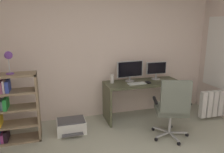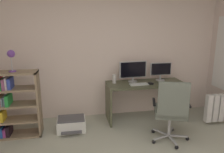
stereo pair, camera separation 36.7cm
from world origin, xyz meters
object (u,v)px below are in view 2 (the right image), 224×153
object	(u,v)px
computer_mouse	(151,83)
desk_lamp	(11,56)
keyboard	(139,84)
printer	(71,124)
office_chair	(171,109)
desk	(145,92)
monitor_secondary	(161,70)
bookshelf	(9,105)
desktop_speaker	(114,79)
monitor_main	(133,70)

from	to	relation	value
computer_mouse	desk_lamp	size ratio (longest dim) A/B	0.29
keyboard	printer	world-z (taller)	keyboard
computer_mouse	office_chair	xyz separation A→B (m)	(0.04, -0.82, -0.18)
desk	keyboard	world-z (taller)	keyboard
monitor_secondary	office_chair	world-z (taller)	monitor_secondary
office_chair	bookshelf	world-z (taller)	bookshelf
desktop_speaker	desk_lamp	size ratio (longest dim) A/B	0.49
desktop_speaker	printer	distance (m)	1.14
monitor_secondary	computer_mouse	world-z (taller)	monitor_secondary
keyboard	desktop_speaker	world-z (taller)	desktop_speaker
monitor_secondary	desk_lamp	size ratio (longest dim) A/B	1.24
desk_lamp	office_chair	bearing A→B (deg)	-15.42
office_chair	desk_lamp	world-z (taller)	desk_lamp
keyboard	desk_lamp	world-z (taller)	desk_lamp
monitor_main	desktop_speaker	world-z (taller)	monitor_main
desktop_speaker	desk_lamp	world-z (taller)	desk_lamp
desk	monitor_secondary	xyz separation A→B (m)	(0.35, 0.13, 0.40)
computer_mouse	printer	distance (m)	1.63
monitor_secondary	computer_mouse	xyz separation A→B (m)	(-0.29, -0.25, -0.20)
desk_lamp	printer	distance (m)	1.52
desktop_speaker	office_chair	distance (m)	1.26
monitor_main	office_chair	distance (m)	1.18
monitor_secondary	desk_lamp	distance (m)	2.71
monitor_main	printer	bearing A→B (deg)	-162.63
monitor_secondary	computer_mouse	distance (m)	0.43
monitor_main	monitor_secondary	xyz separation A→B (m)	(0.57, 0.00, -0.02)
bookshelf	printer	size ratio (longest dim) A/B	2.24
monitor_main	desk_lamp	distance (m)	2.16
office_chair	printer	bearing A→B (deg)	155.89
keyboard	computer_mouse	distance (m)	0.23
computer_mouse	bookshelf	size ratio (longest dim) A/B	0.09
bookshelf	desktop_speaker	bearing A→B (deg)	11.15
monitor_main	desk_lamp	xyz separation A→B (m)	(-2.08, -0.40, 0.39)
computer_mouse	desktop_speaker	size ratio (longest dim) A/B	0.59
monitor_main	office_chair	bearing A→B (deg)	-73.36
desk_lamp	printer	world-z (taller)	desk_lamp
bookshelf	desk	bearing A→B (deg)	6.42
monitor_main	computer_mouse	xyz separation A→B (m)	(0.28, -0.25, -0.21)
monitor_secondary	printer	size ratio (longest dim) A/B	0.87
desk	desk_lamp	xyz separation A→B (m)	(-2.31, -0.27, 0.82)
monitor_main	keyboard	distance (m)	0.33
desk	computer_mouse	distance (m)	0.24
bookshelf	printer	world-z (taller)	bookshelf
bookshelf	desk_lamp	bearing A→B (deg)	0.31
desk	monitor_main	xyz separation A→B (m)	(-0.23, 0.13, 0.42)
keyboard	bookshelf	bearing A→B (deg)	-178.65
monitor_secondary	desk	bearing A→B (deg)	-158.93
monitor_secondary	computer_mouse	size ratio (longest dim) A/B	4.27
office_chair	desk_lamp	bearing A→B (deg)	164.58
desk	bookshelf	size ratio (longest dim) A/B	1.35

